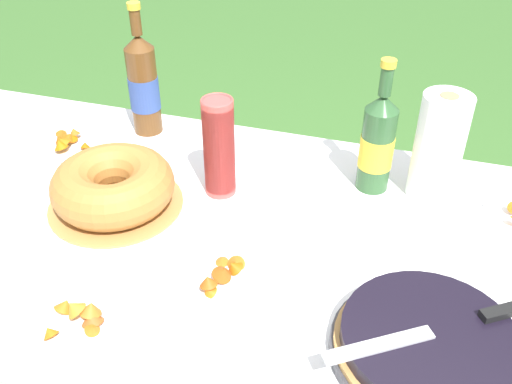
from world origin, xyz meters
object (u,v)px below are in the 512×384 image
(berry_tart, at_px, (428,345))
(cup_stack, at_px, (219,148))
(snack_plate_right, at_px, (74,317))
(snack_plate_far, at_px, (224,280))
(cider_bottle_amber, at_px, (143,85))
(snack_plate_left, at_px, (68,144))
(cider_bottle_green, at_px, (377,143))
(bundt_cake, at_px, (113,186))
(paper_towel_roll, at_px, (439,147))
(serving_knife, at_px, (447,327))

(berry_tart, distance_m, cup_stack, 0.61)
(snack_plate_right, relative_size, snack_plate_far, 1.01)
(cider_bottle_amber, xyz_separation_m, snack_plate_left, (-0.16, -0.15, -0.12))
(berry_tart, bearing_deg, snack_plate_right, -169.85)
(cider_bottle_amber, xyz_separation_m, snack_plate_right, (0.18, -0.68, -0.13))
(cider_bottle_green, xyz_separation_m, cider_bottle_amber, (-0.63, 0.09, 0.02))
(berry_tart, relative_size, snack_plate_right, 1.55)
(snack_plate_left, bearing_deg, snack_plate_far, -32.13)
(berry_tart, height_order, cup_stack, cup_stack)
(cup_stack, distance_m, cider_bottle_green, 0.36)
(bundt_cake, relative_size, paper_towel_roll, 1.20)
(berry_tart, xyz_separation_m, cider_bottle_amber, (-0.79, 0.57, 0.11))
(snack_plate_right, bearing_deg, cider_bottle_amber, 104.98)
(cider_bottle_amber, bearing_deg, cider_bottle_green, -8.24)
(snack_plate_left, height_order, snack_plate_far, same)
(serving_knife, relative_size, snack_plate_left, 1.69)
(paper_towel_roll, bearing_deg, snack_plate_right, -134.52)
(serving_knife, height_order, snack_plate_right, serving_knife)
(berry_tart, xyz_separation_m, bundt_cake, (-0.71, 0.23, 0.03))
(paper_towel_roll, bearing_deg, serving_knife, -84.45)
(berry_tart, relative_size, paper_towel_roll, 1.28)
(bundt_cake, xyz_separation_m, snack_plate_left, (-0.24, 0.19, -0.04))
(snack_plate_far, xyz_separation_m, paper_towel_roll, (0.36, 0.43, 0.12))
(berry_tart, height_order, snack_plate_far, berry_tart)
(paper_towel_roll, bearing_deg, cider_bottle_amber, 173.96)
(bundt_cake, bearing_deg, cider_bottle_green, 24.48)
(berry_tart, relative_size, snack_plate_left, 1.70)
(cider_bottle_green, bearing_deg, berry_tart, -71.88)
(serving_knife, xyz_separation_m, cup_stack, (-0.52, 0.33, 0.06))
(snack_plate_right, height_order, snack_plate_far, snack_plate_right)
(snack_plate_left, height_order, snack_plate_right, snack_plate_right)
(berry_tart, distance_m, snack_plate_left, 1.04)
(snack_plate_right, bearing_deg, cup_stack, 76.31)
(cider_bottle_green, bearing_deg, serving_knife, -68.62)
(snack_plate_left, distance_m, snack_plate_right, 0.63)
(serving_knife, distance_m, cider_bottle_amber, 0.99)
(berry_tart, height_order, snack_plate_right, snack_plate_right)
(berry_tart, height_order, cider_bottle_green, cider_bottle_green)
(cup_stack, relative_size, cider_bottle_amber, 0.68)
(cider_bottle_green, bearing_deg, cider_bottle_amber, 171.76)
(bundt_cake, distance_m, cider_bottle_amber, 0.36)
(serving_knife, height_order, bundt_cake, bundt_cake)
(cup_stack, xyz_separation_m, cider_bottle_amber, (-0.29, 0.22, 0.02))
(snack_plate_left, bearing_deg, serving_knife, -22.30)
(bundt_cake, xyz_separation_m, cider_bottle_amber, (-0.08, 0.34, 0.08))
(cup_stack, relative_size, snack_plate_far, 1.16)
(cider_bottle_amber, bearing_deg, serving_knife, -34.18)
(snack_plate_right, bearing_deg, snack_plate_far, 37.07)
(berry_tart, height_order, serving_knife, serving_knife)
(berry_tart, xyz_separation_m, paper_towel_roll, (-0.02, 0.49, 0.10))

